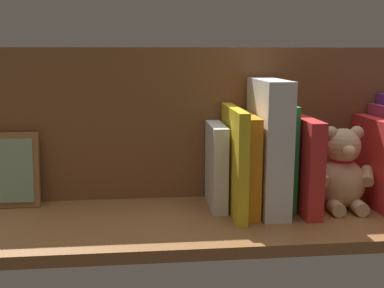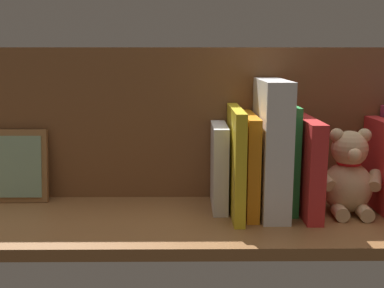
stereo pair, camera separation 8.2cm
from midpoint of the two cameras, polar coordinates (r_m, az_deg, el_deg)
ground_plane at (r=93.38cm, az=2.56°, el=-9.49°), size 102.24×31.42×2.20cm
shelf_back_panel at (r=102.03cm, az=2.25°, el=2.46°), size 102.24×1.50×32.84cm
teddy_bear at (r=99.44cm, az=20.84°, el=-3.72°), size 13.91×11.21×17.15cm
book_3 at (r=97.02cm, az=16.12°, el=-2.58°), size 3.13×18.61×19.04cm
book_4 at (r=98.16cm, az=14.10°, el=-1.59°), size 1.78×13.91×21.48cm
dictionary_thick_white at (r=94.63cm, az=12.14°, el=-0.39°), size 5.22×18.04×26.58cm
book_5 at (r=95.01cm, az=9.43°, el=-2.36°), size 2.41×17.20×19.72cm
book_6 at (r=93.35cm, az=7.88°, el=-2.11°), size 2.06×19.39×21.14cm
book_7 at (r=96.45cm, az=5.79°, el=-2.77°), size 3.04×13.07×17.41cm
picture_frame_leaning at (r=105.72cm, az=-18.74°, el=-2.60°), size 13.84×3.62×15.74cm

